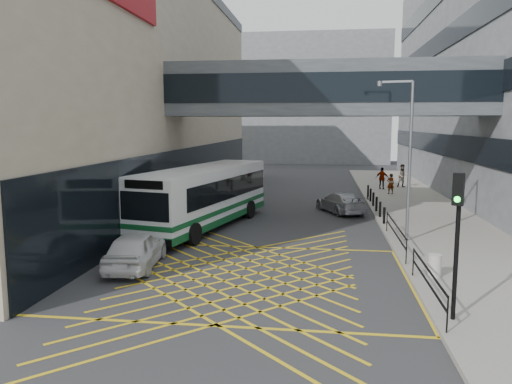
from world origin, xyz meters
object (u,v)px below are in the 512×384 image
at_px(car_dark, 244,193).
at_px(pedestrian_a, 391,184).
at_px(pedestrian_b, 403,176).
at_px(traffic_light, 457,226).
at_px(street_lamp, 406,151).
at_px(litter_bin, 434,266).
at_px(car_white, 136,249).
at_px(bus, 205,195).
at_px(car_silver, 341,202).
at_px(pedestrian_c, 382,178).

xyz_separation_m(car_dark, pedestrian_a, (10.71, 5.03, 0.21)).
distance_m(pedestrian_a, pedestrian_b, 4.56).
bearing_deg(traffic_light, street_lamp, 113.04).
bearing_deg(litter_bin, car_white, 179.02).
xyz_separation_m(bus, car_silver, (7.40, 5.42, -1.06)).
bearing_deg(car_silver, car_dark, -48.06).
distance_m(bus, pedestrian_c, 19.73).
bearing_deg(car_dark, street_lamp, 112.65).
bearing_deg(car_dark, traffic_light, 96.15).
relative_size(litter_bin, pedestrian_c, 0.45).
distance_m(car_white, car_silver, 15.72).
bearing_deg(litter_bin, pedestrian_c, 87.83).
bearing_deg(traffic_light, pedestrian_b, 107.88).
distance_m(car_dark, street_lamp, 14.74).
height_order(bus, car_dark, bus).
xyz_separation_m(street_lamp, litter_bin, (0.22, -5.65, -3.78)).
bearing_deg(street_lamp, pedestrian_b, 93.34).
height_order(car_silver, pedestrian_a, pedestrian_a).
distance_m(car_silver, pedestrian_b, 13.59).
relative_size(traffic_light, pedestrian_a, 2.61).
relative_size(car_dark, traffic_light, 1.14).
relative_size(litter_bin, pedestrian_b, 0.41).
xyz_separation_m(bus, pedestrian_a, (11.50, 13.48, -0.80)).
bearing_deg(street_lamp, traffic_light, -79.04).
bearing_deg(car_silver, street_lamp, 84.92).
xyz_separation_m(car_dark, pedestrian_b, (12.28, 9.32, 0.40)).
height_order(traffic_light, pedestrian_b, traffic_light).
bearing_deg(car_dark, pedestrian_a, -172.43).
bearing_deg(bus, car_silver, 49.01).
relative_size(car_white, pedestrian_b, 2.36).
height_order(car_white, street_lamp, street_lamp).
bearing_deg(pedestrian_b, bus, -135.51).
xyz_separation_m(car_silver, pedestrian_a, (4.10, 8.06, 0.25)).
bearing_deg(litter_bin, bus, 141.61).
distance_m(bus, car_dark, 8.54).
bearing_deg(traffic_light, car_white, -177.68).
bearing_deg(pedestrian_a, car_white, 42.11).
relative_size(car_white, car_silver, 1.04).
bearing_deg(pedestrian_a, bus, 31.71).
distance_m(traffic_light, pedestrian_a, 25.80).
bearing_deg(street_lamp, pedestrian_a, 96.59).
relative_size(street_lamp, pedestrian_b, 3.75).
relative_size(car_dark, pedestrian_a, 2.98).
bearing_deg(street_lamp, car_white, -141.55).
bearing_deg(car_white, traffic_light, 152.69).
relative_size(car_white, traffic_light, 1.13).
height_order(street_lamp, pedestrian_a, street_lamp).
bearing_deg(litter_bin, car_dark, 119.73).
distance_m(pedestrian_a, pedestrian_c, 2.80).
bearing_deg(car_white, litter_bin, 173.34).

